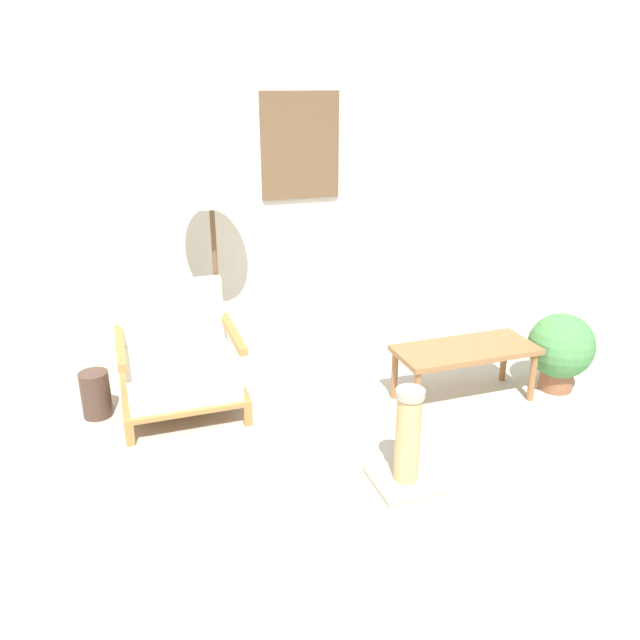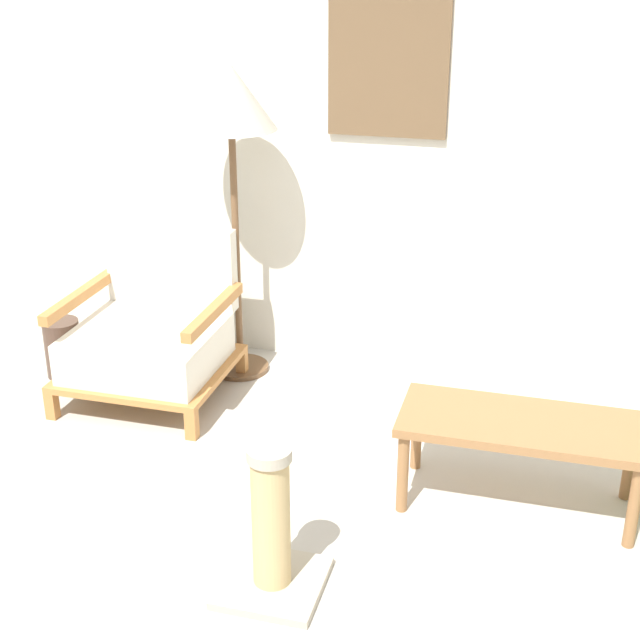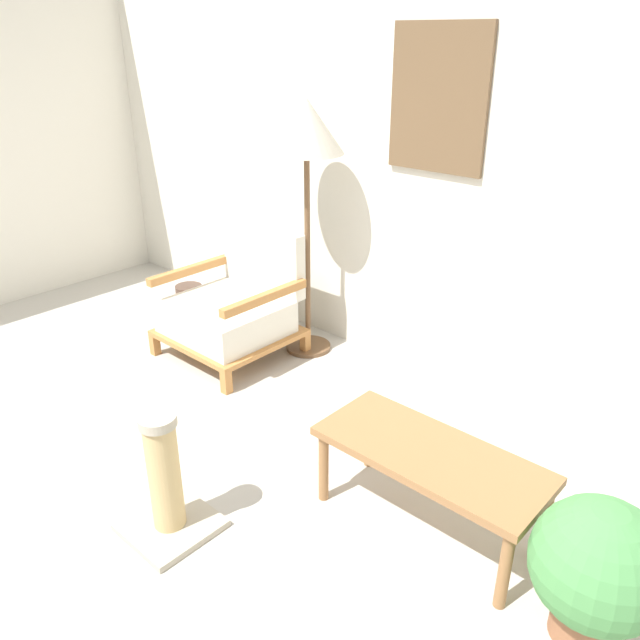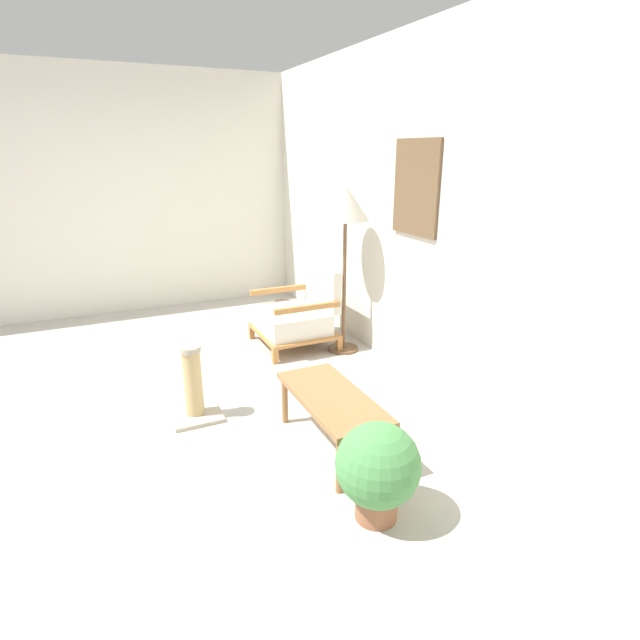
# 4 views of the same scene
# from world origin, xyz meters

# --- Properties ---
(ground_plane) EXTENTS (14.00, 14.00, 0.00)m
(ground_plane) POSITION_xyz_m (0.00, 0.00, 0.00)
(ground_plane) COLOR #B7B2A8
(wall_back) EXTENTS (8.00, 0.09, 2.70)m
(wall_back) POSITION_xyz_m (0.00, 2.15, 1.35)
(wall_back) COLOR silver
(wall_back) RESTS_ON ground_plane
(armchair) EXTENTS (0.74, 0.70, 0.77)m
(armchair) POSITION_xyz_m (-0.74, 1.51, 0.31)
(armchair) COLOR #B2753D
(armchair) RESTS_ON ground_plane
(floor_lamp) EXTENTS (0.43, 0.43, 1.54)m
(floor_lamp) POSITION_xyz_m (-0.42, 1.85, 1.32)
(floor_lamp) COLOR brown
(floor_lamp) RESTS_ON ground_plane
(coffee_table) EXTENTS (0.92, 0.40, 0.37)m
(coffee_table) POSITION_xyz_m (1.02, 1.02, 0.32)
(coffee_table) COLOR olive
(coffee_table) RESTS_ON ground_plane
(vase) EXTENTS (0.18, 0.18, 0.30)m
(vase) POSITION_xyz_m (-1.26, 1.56, 0.15)
(vase) COLOR #473328
(vase) RESTS_ON ground_plane
(potted_plant) EXTENTS (0.44, 0.44, 0.54)m
(potted_plant) POSITION_xyz_m (1.71, 0.94, 0.30)
(potted_plant) COLOR #935B3D
(potted_plant) RESTS_ON ground_plane
(scratching_post) EXTENTS (0.35, 0.35, 0.55)m
(scratching_post) POSITION_xyz_m (0.26, 0.30, 0.21)
(scratching_post) COLOR #B2A893
(scratching_post) RESTS_ON ground_plane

